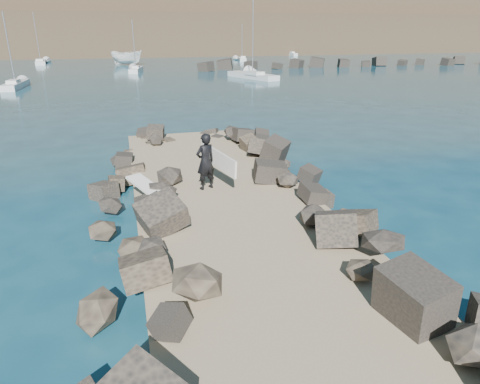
{
  "coord_description": "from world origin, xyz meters",
  "views": [
    {
      "loc": [
        -3.03,
        -12.29,
        5.95
      ],
      "look_at": [
        0.0,
        -1.0,
        1.5
      ],
      "focal_mm": 32.0,
      "sensor_mm": 36.0,
      "label": 1
    }
  ],
  "objects_px": {
    "surfboard_resting": "(152,194)",
    "surfer_with_board": "(207,161)",
    "boat_imported": "(127,57)",
    "sailboat_e": "(41,62)"
  },
  "relations": [
    {
      "from": "surfboard_resting",
      "to": "surfer_with_board",
      "type": "relative_size",
      "value": 0.91
    },
    {
      "from": "boat_imported",
      "to": "sailboat_e",
      "type": "xyz_separation_m",
      "value": [
        -15.37,
        5.93,
        -0.93
      ]
    },
    {
      "from": "boat_imported",
      "to": "sailboat_e",
      "type": "relative_size",
      "value": 0.74
    },
    {
      "from": "surfer_with_board",
      "to": "sailboat_e",
      "type": "relative_size",
      "value": 0.27
    },
    {
      "from": "surfboard_resting",
      "to": "sailboat_e",
      "type": "relative_size",
      "value": 0.25
    },
    {
      "from": "surfboard_resting",
      "to": "boat_imported",
      "type": "xyz_separation_m",
      "value": [
        0.56,
        69.51,
        0.24
      ]
    },
    {
      "from": "boat_imported",
      "to": "surfer_with_board",
      "type": "distance_m",
      "value": 68.34
    },
    {
      "from": "boat_imported",
      "to": "surfer_with_board",
      "type": "bearing_deg",
      "value": -139.24
    },
    {
      "from": "boat_imported",
      "to": "sailboat_e",
      "type": "distance_m",
      "value": 16.5
    },
    {
      "from": "boat_imported",
      "to": "sailboat_e",
      "type": "height_order",
      "value": "sailboat_e"
    }
  ]
}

